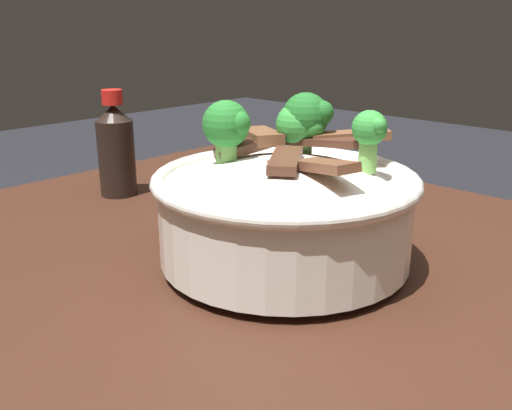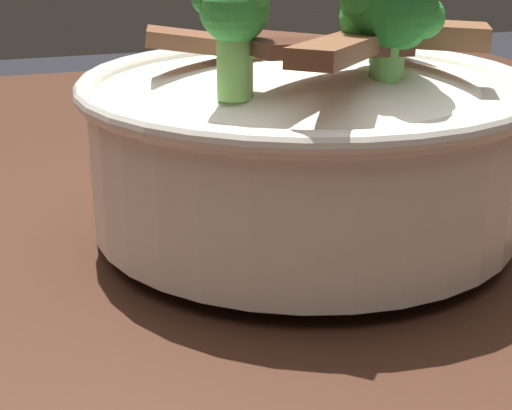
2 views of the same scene
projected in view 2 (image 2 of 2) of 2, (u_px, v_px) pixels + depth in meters
dining_table at (88, 408)px, 0.53m from camera, size 1.10×0.85×0.76m
rice_bowl at (308, 128)px, 0.42m from camera, size 0.24×0.24×0.15m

